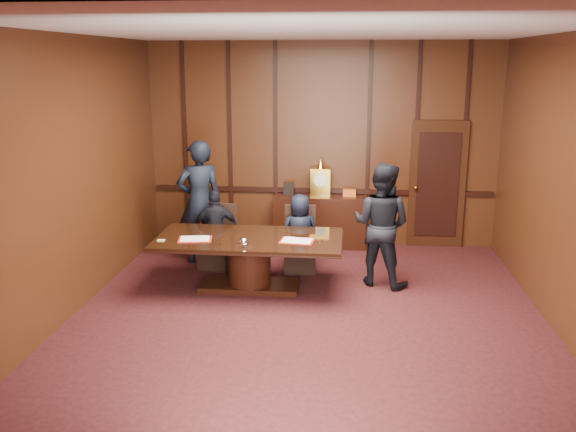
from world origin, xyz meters
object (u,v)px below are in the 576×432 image
at_px(witness_left, 200,202).
at_px(witness_right, 381,225).
at_px(sideboard, 320,219).
at_px(signatory_left, 216,230).
at_px(conference_table, 249,254).
at_px(signatory_right, 300,233).

height_order(witness_left, witness_right, witness_left).
bearing_deg(sideboard, witness_right, -61.61).
bearing_deg(signatory_left, witness_left, -55.79).
height_order(conference_table, signatory_right, signatory_right).
xyz_separation_m(sideboard, signatory_right, (-0.24, -1.36, 0.12)).
relative_size(conference_table, signatory_right, 2.15).
distance_m(sideboard, conference_table, 2.34).
distance_m(signatory_left, signatory_right, 1.30).
relative_size(signatory_left, witness_right, 0.71).
relative_size(witness_left, witness_right, 1.10).
xyz_separation_m(signatory_left, witness_right, (2.50, -0.42, 0.26)).
bearing_deg(conference_table, signatory_left, 129.09).
bearing_deg(witness_right, signatory_right, 5.23).
distance_m(signatory_right, witness_left, 1.71).
bearing_deg(conference_table, sideboard, 67.56).
height_order(sideboard, conference_table, sideboard).
height_order(signatory_right, witness_right, witness_right).
relative_size(conference_table, witness_left, 1.33).
bearing_deg(witness_left, signatory_right, 144.03).
relative_size(conference_table, witness_right, 1.47).
bearing_deg(signatory_right, witness_left, -29.72).
height_order(signatory_left, witness_left, witness_left).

